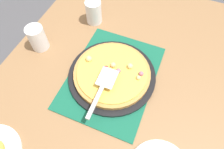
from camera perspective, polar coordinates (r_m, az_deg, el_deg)
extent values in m
plane|color=#4C4C51|center=(1.57, 0.00, -14.99)|extent=(8.00, 8.00, 0.00)
cube|color=olive|center=(0.89, 0.00, -1.19)|extent=(1.40, 1.00, 0.03)
cube|color=olive|center=(1.58, 24.43, 5.26)|extent=(0.07, 0.07, 0.72)
cube|color=olive|center=(1.67, -5.80, 14.88)|extent=(0.07, 0.07, 0.72)
cube|color=#145B42|center=(0.87, 0.00, -0.59)|extent=(0.48, 0.36, 0.01)
cylinder|color=black|center=(0.87, 0.00, -0.24)|extent=(0.38, 0.38, 0.01)
cylinder|color=#B78442|center=(0.85, 0.00, 0.35)|extent=(0.33, 0.33, 0.02)
cylinder|color=#EAB747|center=(0.84, 0.00, 0.83)|extent=(0.30, 0.30, 0.01)
sphere|color=#B76675|center=(0.83, 8.39, 0.24)|extent=(0.02, 0.02, 0.02)
sphere|color=#E5CC7F|center=(0.87, -6.68, 4.52)|extent=(0.03, 0.03, 0.03)
sphere|color=red|center=(0.84, -1.73, 1.86)|extent=(0.02, 0.02, 0.02)
sphere|color=#E5CC7F|center=(0.85, 0.32, 2.72)|extent=(0.02, 0.02, 0.02)
sphere|color=#B76675|center=(0.83, 1.80, 1.05)|extent=(0.02, 0.02, 0.02)
sphere|color=#B76675|center=(0.83, -1.45, 1.13)|extent=(0.03, 0.03, 0.03)
sphere|color=#E5CC7F|center=(0.85, 5.22, 2.39)|extent=(0.03, 0.03, 0.03)
sphere|color=#E5CC7F|center=(0.82, 7.63, -0.90)|extent=(0.02, 0.02, 0.02)
sphere|color=#B76675|center=(0.80, 0.21, -2.60)|extent=(0.02, 0.02, 0.02)
cylinder|color=white|center=(1.00, -20.64, 9.79)|extent=(0.08, 0.08, 0.12)
cylinder|color=white|center=(1.06, -5.30, 17.44)|extent=(0.08, 0.08, 0.12)
cube|color=silver|center=(0.79, -1.31, -0.94)|extent=(0.09, 0.07, 0.00)
cube|color=#B2B2B7|center=(0.75, -4.65, -8.03)|extent=(0.14, 0.02, 0.01)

